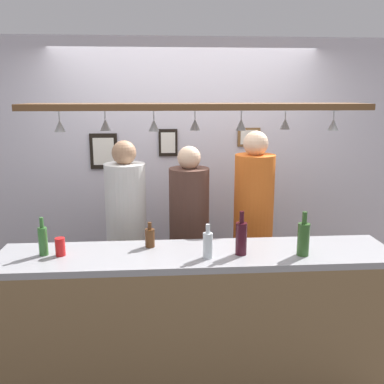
# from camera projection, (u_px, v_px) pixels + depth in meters

# --- Properties ---
(ground_plane) EXTENTS (8.00, 8.00, 0.00)m
(ground_plane) POSITION_uv_depth(u_px,v_px,m) (193.00, 356.00, 3.52)
(ground_plane) COLOR #4C4742
(back_wall) EXTENTS (4.40, 0.06, 2.60)m
(back_wall) POSITION_uv_depth(u_px,v_px,m) (185.00, 174.00, 4.30)
(back_wall) COLOR silver
(back_wall) RESTS_ON ground_plane
(bar_counter) EXTENTS (2.70, 0.55, 1.02)m
(bar_counter) POSITION_uv_depth(u_px,v_px,m) (199.00, 308.00, 2.88)
(bar_counter) COLOR #99999E
(bar_counter) RESTS_ON ground_plane
(overhead_glass_rack) EXTENTS (2.20, 0.36, 0.04)m
(overhead_glass_rack) POSITION_uv_depth(u_px,v_px,m) (197.00, 107.00, 2.79)
(overhead_glass_rack) COLOR brown
(hanging_wineglass_far_left) EXTENTS (0.07, 0.07, 0.13)m
(hanging_wineglass_far_left) POSITION_uv_depth(u_px,v_px,m) (60.00, 125.00, 2.72)
(hanging_wineglass_far_left) COLOR silver
(hanging_wineglass_far_left) RESTS_ON overhead_glass_rack
(hanging_wineglass_left) EXTENTS (0.07, 0.07, 0.13)m
(hanging_wineglass_left) POSITION_uv_depth(u_px,v_px,m) (105.00, 124.00, 2.82)
(hanging_wineglass_left) COLOR silver
(hanging_wineglass_left) RESTS_ON overhead_glass_rack
(hanging_wineglass_center_left) EXTENTS (0.07, 0.07, 0.13)m
(hanging_wineglass_center_left) POSITION_uv_depth(u_px,v_px,m) (154.00, 125.00, 2.76)
(hanging_wineglass_center_left) COLOR silver
(hanging_wineglass_center_left) RESTS_ON overhead_glass_rack
(hanging_wineglass_center) EXTENTS (0.07, 0.07, 0.13)m
(hanging_wineglass_center) POSITION_uv_depth(u_px,v_px,m) (195.00, 124.00, 2.84)
(hanging_wineglass_center) COLOR silver
(hanging_wineglass_center) RESTS_ON overhead_glass_rack
(hanging_wineglass_center_right) EXTENTS (0.07, 0.07, 0.13)m
(hanging_wineglass_center_right) POSITION_uv_depth(u_px,v_px,m) (241.00, 124.00, 2.84)
(hanging_wineglass_center_right) COLOR silver
(hanging_wineglass_center_right) RESTS_ON overhead_glass_rack
(hanging_wineglass_right) EXTENTS (0.07, 0.07, 0.13)m
(hanging_wineglass_right) POSITION_uv_depth(u_px,v_px,m) (285.00, 123.00, 2.92)
(hanging_wineglass_right) COLOR silver
(hanging_wineglass_right) RESTS_ON overhead_glass_rack
(hanging_wineglass_far_right) EXTENTS (0.07, 0.07, 0.13)m
(hanging_wineglass_far_right) POSITION_uv_depth(u_px,v_px,m) (333.00, 124.00, 2.84)
(hanging_wineglass_far_right) COLOR silver
(hanging_wineglass_far_right) RESTS_ON overhead_glass_rack
(person_left_white_patterned_shirt) EXTENTS (0.34, 0.34, 1.71)m
(person_left_white_patterned_shirt) POSITION_uv_depth(u_px,v_px,m) (126.00, 220.00, 3.67)
(person_left_white_patterned_shirt) COLOR #2D334C
(person_left_white_patterned_shirt) RESTS_ON ground_plane
(person_middle_brown_shirt) EXTENTS (0.34, 0.34, 1.66)m
(person_middle_brown_shirt) POSITION_uv_depth(u_px,v_px,m) (190.00, 223.00, 3.72)
(person_middle_brown_shirt) COLOR #2D334C
(person_middle_brown_shirt) RESTS_ON ground_plane
(person_right_orange_shirt) EXTENTS (0.34, 0.34, 1.78)m
(person_right_orange_shirt) POSITION_uv_depth(u_px,v_px,m) (254.00, 213.00, 3.74)
(person_right_orange_shirt) COLOR #2D334C
(person_right_orange_shirt) RESTS_ON ground_plane
(bottle_beer_brown_stubby) EXTENTS (0.07, 0.07, 0.18)m
(bottle_beer_brown_stubby) POSITION_uv_depth(u_px,v_px,m) (150.00, 237.00, 3.05)
(bottle_beer_brown_stubby) COLOR #512D14
(bottle_beer_brown_stubby) RESTS_ON bar_counter
(bottle_champagne_green) EXTENTS (0.08, 0.08, 0.30)m
(bottle_champagne_green) POSITION_uv_depth(u_px,v_px,m) (303.00, 238.00, 2.88)
(bottle_champagne_green) COLOR #2D5623
(bottle_champagne_green) RESTS_ON bar_counter
(bottle_soda_clear) EXTENTS (0.06, 0.06, 0.23)m
(bottle_soda_clear) POSITION_uv_depth(u_px,v_px,m) (208.00, 244.00, 2.84)
(bottle_soda_clear) COLOR silver
(bottle_soda_clear) RESTS_ON bar_counter
(bottle_wine_dark_red) EXTENTS (0.08, 0.08, 0.30)m
(bottle_wine_dark_red) POSITION_uv_depth(u_px,v_px,m) (241.00, 238.00, 2.89)
(bottle_wine_dark_red) COLOR #380F19
(bottle_wine_dark_red) RESTS_ON bar_counter
(bottle_beer_green_import) EXTENTS (0.06, 0.06, 0.26)m
(bottle_beer_green_import) POSITION_uv_depth(u_px,v_px,m) (43.00, 240.00, 2.88)
(bottle_beer_green_import) COLOR #336B2D
(bottle_beer_green_import) RESTS_ON bar_counter
(drink_can) EXTENTS (0.07, 0.07, 0.12)m
(drink_can) POSITION_uv_depth(u_px,v_px,m) (60.00, 247.00, 2.88)
(drink_can) COLOR red
(drink_can) RESTS_ON bar_counter
(picture_frame_upper_small) EXTENTS (0.22, 0.02, 0.18)m
(picture_frame_upper_small) POSITION_uv_depth(u_px,v_px,m) (249.00, 137.00, 4.23)
(picture_frame_upper_small) COLOR brown
(picture_frame_upper_small) RESTS_ON back_wall
(picture_frame_crest) EXTENTS (0.18, 0.02, 0.26)m
(picture_frame_crest) POSITION_uv_depth(u_px,v_px,m) (168.00, 143.00, 4.18)
(picture_frame_crest) COLOR black
(picture_frame_crest) RESTS_ON back_wall
(picture_frame_caricature) EXTENTS (0.26, 0.02, 0.34)m
(picture_frame_caricature) POSITION_uv_depth(u_px,v_px,m) (104.00, 151.00, 4.15)
(picture_frame_caricature) COLOR black
(picture_frame_caricature) RESTS_ON back_wall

